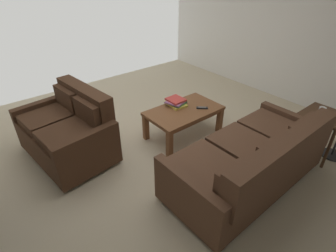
{
  "coord_description": "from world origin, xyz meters",
  "views": [
    {
      "loc": [
        1.79,
        2.44,
        2.18
      ],
      "look_at": [
        0.26,
        0.55,
        0.67
      ],
      "focal_mm": 28.16,
      "sensor_mm": 36.0,
      "label": 1
    }
  ],
  "objects_px": {
    "sofa_main": "(252,161)",
    "loveseat_near": "(70,130)",
    "coffee_mug": "(322,111)",
    "tv_remote": "(202,108)",
    "coffee_table": "(184,114)",
    "end_table": "(323,121)",
    "book_stack": "(176,102)"
  },
  "relations": [
    {
      "from": "book_stack",
      "to": "end_table",
      "type": "bearing_deg",
      "value": 123.87
    },
    {
      "from": "end_table",
      "to": "coffee_mug",
      "type": "height_order",
      "value": "coffee_mug"
    },
    {
      "from": "book_stack",
      "to": "sofa_main",
      "type": "bearing_deg",
      "value": 85.31
    },
    {
      "from": "loveseat_near",
      "to": "coffee_table",
      "type": "height_order",
      "value": "loveseat_near"
    },
    {
      "from": "coffee_table",
      "to": "book_stack",
      "type": "xyz_separation_m",
      "value": [
        -0.0,
        -0.18,
        0.11
      ]
    },
    {
      "from": "coffee_mug",
      "to": "tv_remote",
      "type": "relative_size",
      "value": 0.69
    },
    {
      "from": "tv_remote",
      "to": "book_stack",
      "type": "bearing_deg",
      "value": -55.9
    },
    {
      "from": "coffee_mug",
      "to": "book_stack",
      "type": "bearing_deg",
      "value": -56.75
    },
    {
      "from": "coffee_table",
      "to": "end_table",
      "type": "relative_size",
      "value": 1.79
    },
    {
      "from": "coffee_table",
      "to": "tv_remote",
      "type": "distance_m",
      "value": 0.27
    },
    {
      "from": "loveseat_near",
      "to": "coffee_mug",
      "type": "xyz_separation_m",
      "value": [
        -2.45,
        1.94,
        0.26
      ]
    },
    {
      "from": "book_stack",
      "to": "tv_remote",
      "type": "xyz_separation_m",
      "value": [
        -0.22,
        0.32,
        -0.03
      ]
    },
    {
      "from": "coffee_table",
      "to": "coffee_mug",
      "type": "height_order",
      "value": "coffee_mug"
    },
    {
      "from": "sofa_main",
      "to": "tv_remote",
      "type": "xyz_separation_m",
      "value": [
        -0.33,
        -1.1,
        0.09
      ]
    },
    {
      "from": "end_table",
      "to": "loveseat_near",
      "type": "bearing_deg",
      "value": -38.45
    },
    {
      "from": "end_table",
      "to": "tv_remote",
      "type": "height_order",
      "value": "end_table"
    },
    {
      "from": "sofa_main",
      "to": "end_table",
      "type": "xyz_separation_m",
      "value": [
        -1.19,
        0.18,
        0.14
      ]
    },
    {
      "from": "loveseat_near",
      "to": "coffee_table",
      "type": "bearing_deg",
      "value": 158.1
    },
    {
      "from": "coffee_table",
      "to": "end_table",
      "type": "height_order",
      "value": "end_table"
    },
    {
      "from": "coffee_table",
      "to": "tv_remote",
      "type": "bearing_deg",
      "value": 148.11
    },
    {
      "from": "sofa_main",
      "to": "loveseat_near",
      "type": "distance_m",
      "value": 2.23
    },
    {
      "from": "coffee_table",
      "to": "coffee_mug",
      "type": "xyz_separation_m",
      "value": [
        -1.02,
        1.37,
        0.27
      ]
    },
    {
      "from": "coffee_mug",
      "to": "book_stack",
      "type": "height_order",
      "value": "coffee_mug"
    },
    {
      "from": "sofa_main",
      "to": "coffee_mug",
      "type": "bearing_deg",
      "value": 173.04
    },
    {
      "from": "sofa_main",
      "to": "tv_remote",
      "type": "relative_size",
      "value": 12.89
    },
    {
      "from": "coffee_mug",
      "to": "tv_remote",
      "type": "height_order",
      "value": "coffee_mug"
    },
    {
      "from": "tv_remote",
      "to": "coffee_table",
      "type": "bearing_deg",
      "value": -31.89
    },
    {
      "from": "coffee_mug",
      "to": "end_table",
      "type": "bearing_deg",
      "value": 141.93
    },
    {
      "from": "loveseat_near",
      "to": "book_stack",
      "type": "xyz_separation_m",
      "value": [
        -1.43,
        0.39,
        0.1
      ]
    },
    {
      "from": "sofa_main",
      "to": "loveseat_near",
      "type": "height_order",
      "value": "loveseat_near"
    },
    {
      "from": "loveseat_near",
      "to": "sofa_main",
      "type": "bearing_deg",
      "value": 126.03
    },
    {
      "from": "loveseat_near",
      "to": "coffee_mug",
      "type": "height_order",
      "value": "loveseat_near"
    }
  ]
}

